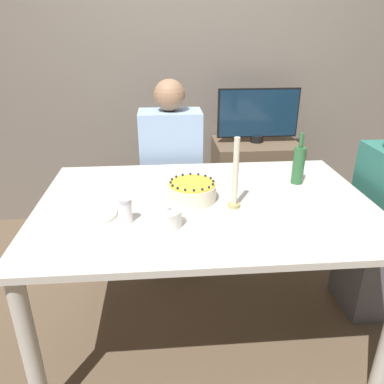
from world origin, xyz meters
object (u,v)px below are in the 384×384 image
(candle, at_px, (235,179))
(cake, at_px, (192,191))
(sugar_shaker, at_px, (126,210))
(person_man_blue_shirt, at_px, (172,185))
(bottle, at_px, (299,164))
(tv_monitor, at_px, (258,114))
(sugar_bowl, at_px, (168,217))
(person_woman_floral, at_px, (383,232))

(candle, bearing_deg, cake, 153.03)
(sugar_shaker, xyz_separation_m, person_man_blue_shirt, (0.22, 0.92, -0.28))
(sugar_shaker, relative_size, person_man_blue_shirt, 0.09)
(candle, relative_size, bottle, 1.22)
(person_man_blue_shirt, relative_size, tv_monitor, 2.03)
(cake, bearing_deg, person_man_blue_shirt, 96.45)
(sugar_shaker, relative_size, candle, 0.33)
(sugar_bowl, relative_size, candle, 0.36)
(cake, height_order, tv_monitor, tv_monitor)
(sugar_shaker, xyz_separation_m, candle, (0.49, 0.11, 0.08))
(person_man_blue_shirt, bearing_deg, tv_monitor, -150.52)
(sugar_bowl, height_order, sugar_shaker, sugar_shaker)
(cake, distance_m, sugar_bowl, 0.28)
(bottle, xyz_separation_m, tv_monitor, (0.01, 0.93, 0.07))
(sugar_shaker, bearing_deg, sugar_bowl, -15.32)
(sugar_bowl, relative_size, person_woman_floral, 0.11)
(sugar_bowl, bearing_deg, candle, 26.28)
(sugar_shaker, bearing_deg, person_woman_floral, 10.92)
(sugar_bowl, bearing_deg, person_woman_floral, 14.70)
(cake, relative_size, person_woman_floral, 0.20)
(cake, height_order, sugar_bowl, cake)
(sugar_shaker, height_order, tv_monitor, tv_monitor)
(sugar_shaker, bearing_deg, cake, 33.91)
(cake, distance_m, candle, 0.23)
(sugar_shaker, bearing_deg, tv_monitor, 55.59)
(sugar_bowl, height_order, person_woman_floral, person_woman_floral)
(person_man_blue_shirt, height_order, tv_monitor, person_man_blue_shirt)
(cake, relative_size, candle, 0.70)
(person_woman_floral, bearing_deg, cake, 93.33)
(sugar_bowl, height_order, candle, candle)
(person_woman_floral, bearing_deg, person_man_blue_shirt, 60.30)
(candle, xyz_separation_m, person_woman_floral, (0.88, 0.16, -0.41))
(bottle, distance_m, person_man_blue_shirt, 0.92)
(cake, bearing_deg, sugar_bowl, -116.13)
(cake, height_order, bottle, bottle)
(sugar_shaker, bearing_deg, candle, 12.17)
(person_woman_floral, bearing_deg, candle, 100.22)
(sugar_bowl, distance_m, bottle, 0.82)
(cake, height_order, person_woman_floral, person_woman_floral)
(sugar_bowl, bearing_deg, sugar_shaker, 164.68)
(bottle, distance_m, tv_monitor, 0.93)
(bottle, bearing_deg, person_man_blue_shirt, 140.23)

